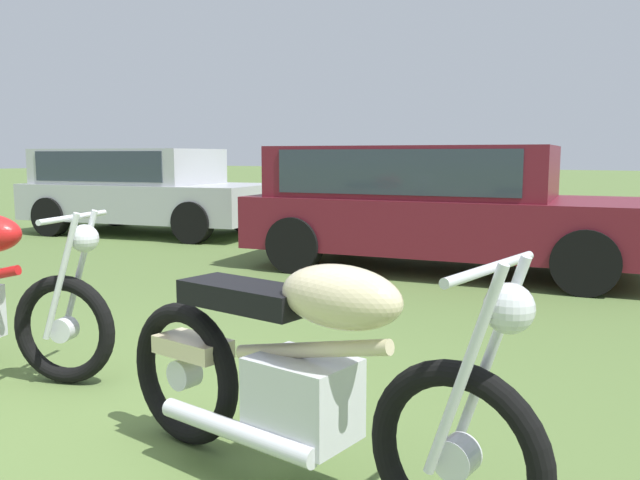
{
  "coord_description": "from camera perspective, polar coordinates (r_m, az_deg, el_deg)",
  "views": [
    {
      "loc": [
        2.77,
        -1.8,
        1.33
      ],
      "look_at": [
        0.05,
        2.21,
        0.7
      ],
      "focal_mm": 36.7,
      "sensor_mm": 36.0,
      "label": 1
    }
  ],
  "objects": [
    {
      "name": "motorcycle_cream",
      "position": [
        2.61,
        -1.51,
        -11.62
      ],
      "size": [
        2.03,
        0.64,
        1.02
      ],
      "rotation": [
        0.0,
        0.0,
        -0.06
      ],
      "color": "black",
      "rests_on": "ground"
    },
    {
      "name": "car_burgundy",
      "position": [
        7.7,
        9.53,
        3.65
      ],
      "size": [
        4.72,
        2.63,
        1.43
      ],
      "rotation": [
        0.0,
        0.0,
        0.19
      ],
      "color": "maroon",
      "rests_on": "ground"
    },
    {
      "name": "ground_plane",
      "position": [
        3.56,
        -21.83,
        -15.03
      ],
      "size": [
        120.0,
        120.0,
        0.0
      ],
      "primitive_type": "plane",
      "color": "#567038"
    },
    {
      "name": "car_silver",
      "position": [
        11.57,
        -15.44,
        4.7
      ],
      "size": [
        4.41,
        2.77,
        1.43
      ],
      "rotation": [
        0.0,
        0.0,
        0.24
      ],
      "color": "#B2B5BA",
      "rests_on": "ground"
    }
  ]
}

